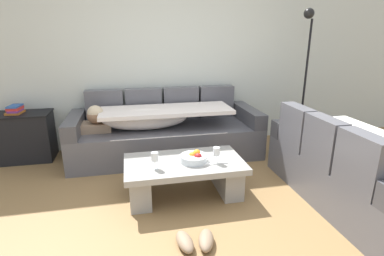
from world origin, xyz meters
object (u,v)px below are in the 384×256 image
at_px(wine_glass_near_left, 155,157).
at_px(side_cabinet, 24,137).
at_px(couch_near_window, 352,169).
at_px(coffee_table, 184,174).
at_px(fruit_bowl, 194,158).
at_px(open_magazine, 212,160).
at_px(couch_along_wall, 163,132).
at_px(floor_lamp, 305,70).
at_px(book_stack_on_cabinet, 15,110).
at_px(pair_of_shoes, 196,241).
at_px(wine_glass_near_right, 216,152).

height_order(wine_glass_near_left, side_cabinet, side_cabinet).
bearing_deg(wine_glass_near_left, couch_near_window, -9.68).
distance_m(coffee_table, fruit_bowl, 0.21).
distance_m(couch_near_window, open_magazine, 1.39).
distance_m(wine_glass_near_left, side_cabinet, 2.17).
bearing_deg(wine_glass_near_left, couch_along_wall, 79.85).
height_order(fruit_bowl, floor_lamp, floor_lamp).
height_order(fruit_bowl, book_stack_on_cabinet, book_stack_on_cabinet).
bearing_deg(side_cabinet, wine_glass_near_left, -42.92).
distance_m(couch_near_window, wine_glass_near_left, 1.95).
relative_size(couch_near_window, pair_of_shoes, 5.30).
relative_size(fruit_bowl, floor_lamp, 0.14).
bearing_deg(pair_of_shoes, wine_glass_near_left, 109.24).
distance_m(couch_near_window, pair_of_shoes, 1.74).
relative_size(couch_along_wall, wine_glass_near_right, 15.15).
bearing_deg(coffee_table, wine_glass_near_right, -20.08).
bearing_deg(wine_glass_near_right, book_stack_on_cabinet, 146.79).
relative_size(couch_near_window, fruit_bowl, 6.48).
bearing_deg(book_stack_on_cabinet, floor_lamp, -2.65).
relative_size(wine_glass_near_right, book_stack_on_cabinet, 0.69).
height_order(open_magazine, floor_lamp, floor_lamp).
xyz_separation_m(book_stack_on_cabinet, pair_of_shoes, (1.88, -2.17, -0.65)).
xyz_separation_m(coffee_table, open_magazine, (0.28, -0.05, 0.15)).
xyz_separation_m(wine_glass_near_left, open_magazine, (0.58, 0.07, -0.11)).
xyz_separation_m(fruit_bowl, wine_glass_near_right, (0.21, -0.08, 0.08)).
relative_size(coffee_table, book_stack_on_cabinet, 5.00).
bearing_deg(fruit_bowl, coffee_table, 162.00).
height_order(coffee_table, open_magazine, open_magazine).
bearing_deg(couch_along_wall, pair_of_shoes, -89.48).
bearing_deg(open_magazine, side_cabinet, 145.53).
height_order(couch_near_window, book_stack_on_cabinet, couch_near_window).
xyz_separation_m(fruit_bowl, floor_lamp, (1.90, 1.21, 0.70)).
bearing_deg(fruit_bowl, floor_lamp, 32.45).
distance_m(couch_near_window, floor_lamp, 1.84).
bearing_deg(wine_glass_near_left, floor_lamp, 29.34).
distance_m(open_magazine, side_cabinet, 2.59).
xyz_separation_m(couch_along_wall, couch_near_window, (1.69, -1.58, 0.01)).
relative_size(wine_glass_near_right, pair_of_shoes, 0.48).
distance_m(wine_glass_near_left, book_stack_on_cabinet, 2.22).
relative_size(couch_near_window, wine_glass_near_left, 10.93).
height_order(coffee_table, pair_of_shoes, coffee_table).
xyz_separation_m(wine_glass_near_right, side_cabinet, (-2.20, 1.47, -0.17)).
bearing_deg(couch_near_window, couch_along_wall, 47.00).
xyz_separation_m(fruit_bowl, side_cabinet, (-1.99, 1.39, -0.10)).
bearing_deg(wine_glass_near_left, book_stack_on_cabinet, 137.93).
height_order(wine_glass_near_right, open_magazine, wine_glass_near_right).
relative_size(couch_along_wall, book_stack_on_cabinet, 10.48).
bearing_deg(pair_of_shoes, wine_glass_near_right, 62.18).
relative_size(wine_glass_near_left, wine_glass_near_right, 1.00).
bearing_deg(couch_along_wall, open_magazine, -73.05).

